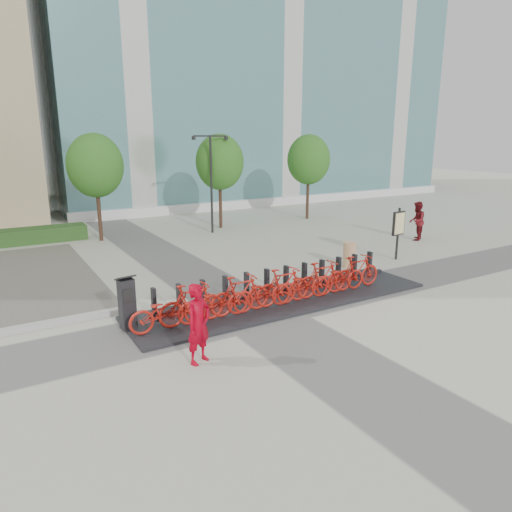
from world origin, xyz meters
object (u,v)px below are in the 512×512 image
bike_0 (165,311)px  pedestrian (417,221)px  worker_red (199,324)px  construction_barrel (349,255)px  map_sign (399,226)px  kiosk (127,303)px

bike_0 → pedestrian: bearing=-73.4°
worker_red → construction_barrel: size_ratio=1.90×
bike_0 → pedestrian: (14.34, 4.28, 0.37)m
map_sign → kiosk: bearing=-179.7°
bike_0 → construction_barrel: bearing=-74.4°
bike_0 → worker_red: 1.94m
kiosk → construction_barrel: kiosk is taller
pedestrian → construction_barrel: (-6.09, -1.99, -0.47)m
construction_barrel → map_sign: (2.42, -0.16, 0.93)m
kiosk → worker_red: 2.63m
kiosk → construction_barrel: bearing=3.7°
bike_0 → worker_red: (0.07, -1.91, 0.33)m
map_sign → bike_0: bearing=-176.1°
kiosk → map_sign: map_sign is taller
kiosk → construction_barrel: size_ratio=1.51×
kiosk → pedestrian: size_ratio=0.76×
worker_red → construction_barrel: 9.20m
kiosk → map_sign: 11.60m
construction_barrel → kiosk: bearing=-169.2°
worker_red → map_sign: size_ratio=0.85×
bike_0 → pedestrian: size_ratio=1.01×
bike_0 → construction_barrel: (8.25, 2.30, -0.10)m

